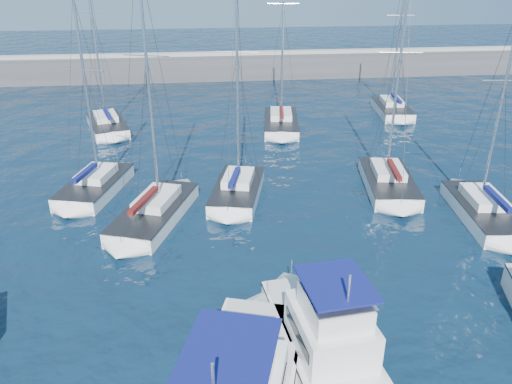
{
  "coord_description": "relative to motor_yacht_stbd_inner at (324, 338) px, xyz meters",
  "views": [
    {
      "loc": [
        -4.9,
        -18.43,
        14.61
      ],
      "look_at": [
        -1.96,
        6.59,
        3.0
      ],
      "focal_mm": 35.0,
      "sensor_mm": 36.0,
      "label": 1
    }
  ],
  "objects": [
    {
      "name": "ground",
      "position": [
        0.43,
        3.4,
        -1.13
      ],
      "size": [
        220.0,
        220.0,
        0.0
      ],
      "primitive_type": "plane",
      "color": "black",
      "rests_on": "ground"
    },
    {
      "name": "breakwater",
      "position": [
        0.43,
        55.4,
        -0.08
      ],
      "size": [
        160.0,
        6.0,
        4.45
      ],
      "color": "#424244",
      "rests_on": "ground"
    },
    {
      "name": "motor_yacht_stbd_inner",
      "position": [
        0.0,
        0.0,
        0.0
      ],
      "size": [
        3.94,
        7.9,
        4.69
      ],
      "rotation": [
        0.0,
        0.0,
        0.11
      ],
      "color": "silver",
      "rests_on": "ground"
    },
    {
      "name": "sailboat_mid_a",
      "position": [
        -11.88,
        17.72,
        -0.62
      ],
      "size": [
        4.75,
        7.42,
        13.24
      ],
      "rotation": [
        0.0,
        0.0,
        -0.26
      ],
      "color": "white",
      "rests_on": "ground"
    },
    {
      "name": "sailboat_mid_b",
      "position": [
        -7.5,
        13.14,
        -0.59
      ],
      "size": [
        5.54,
        8.5,
        15.9
      ],
      "rotation": [
        0.0,
        0.0,
        -0.34
      ],
      "color": "silver",
      "rests_on": "ground"
    },
    {
      "name": "sailboat_mid_c",
      "position": [
        -2.11,
        15.79,
        -0.58
      ],
      "size": [
        4.51,
        7.39,
        15.39
      ],
      "rotation": [
        0.0,
        0.0,
        -0.24
      ],
      "color": "white",
      "rests_on": "ground"
    },
    {
      "name": "sailboat_mid_d",
      "position": [
        8.6,
        16.0,
        -0.61
      ],
      "size": [
        4.37,
        8.02,
        14.93
      ],
      "rotation": [
        0.0,
        0.0,
        -0.17
      ],
      "color": "silver",
      "rests_on": "ground"
    },
    {
      "name": "sailboat_mid_e",
      "position": [
        12.96,
        10.91,
        -0.62
      ],
      "size": [
        4.0,
        7.93,
        13.54
      ],
      "rotation": [
        0.0,
        0.0,
        -0.13
      ],
      "color": "white",
      "rests_on": "ground"
    },
    {
      "name": "sailboat_back_a",
      "position": [
        -13.24,
        32.23,
        -0.57
      ],
      "size": [
        5.07,
        8.04,
        17.15
      ],
      "rotation": [
        0.0,
        0.0,
        0.29
      ],
      "color": "white",
      "rests_on": "ground"
    },
    {
      "name": "sailboat_back_b",
      "position": [
        3.38,
        31.05,
        -0.57
      ],
      "size": [
        4.3,
        8.67,
        18.19
      ],
      "rotation": [
        0.0,
        0.0,
        -0.14
      ],
      "color": "silver",
      "rests_on": "ground"
    },
    {
      "name": "sailboat_back_c",
      "position": [
        15.88,
        34.6,
        -0.59
      ],
      "size": [
        4.0,
        7.8,
        15.79
      ],
      "rotation": [
        0.0,
        0.0,
        -0.13
      ],
      "color": "silver",
      "rests_on": "ground"
    }
  ]
}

